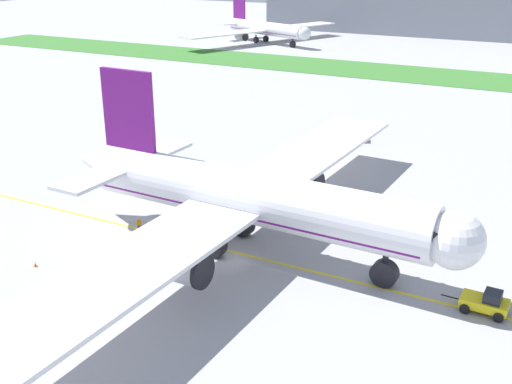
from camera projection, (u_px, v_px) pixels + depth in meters
ground_plane at (223, 259)px, 65.57m from camera, size 600.00×600.00×0.00m
apron_taxi_line at (232, 252)px, 67.10m from camera, size 280.00×0.36×0.01m
grass_median_strip at (448, 77)px, 158.27m from camera, size 320.00×24.00×0.10m
airliner_foreground at (248, 198)px, 65.12m from camera, size 48.34×75.01×18.21m
pushback_tug at (486, 302)px, 55.66m from camera, size 5.95×2.76×2.16m
ground_crew_wingwalker_port at (139, 224)px, 71.57m from camera, size 0.48×0.47×1.64m
ground_crew_marshaller_front at (32, 344)px, 49.81m from camera, size 0.49×0.42×1.59m
traffic_cone_near_nose at (35, 264)px, 63.91m from camera, size 0.36×0.36×0.58m
service_truck_baggage_loader at (349, 132)px, 105.71m from camera, size 4.96×3.45×2.65m
parked_airliner_far_left at (265, 29)px, 214.27m from camera, size 40.11×64.50×14.33m
terminal_building at (442, 11)px, 231.54m from camera, size 136.48×20.00×18.00m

